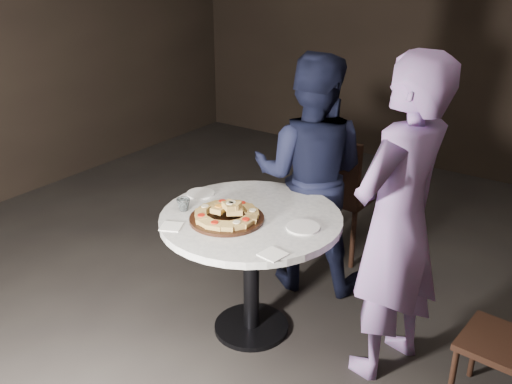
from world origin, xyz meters
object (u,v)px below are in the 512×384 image
table (251,238)px  water_glass (183,205)px  chair_far (338,188)px  focaccia_pile (227,213)px  diner_navy (310,175)px  diner_teal (398,223)px  serving_board (227,219)px

table → water_glass: size_ratio=15.55×
chair_far → table: bearing=92.4°
focaccia_pile → chair_far: chair_far is taller
chair_far → diner_navy: 0.51m
chair_far → diner_teal: 1.29m
serving_board → focaccia_pile: bearing=55.5°
chair_far → diner_navy: bearing=91.7°
water_glass → diner_teal: size_ratio=0.04×
table → diner_teal: bearing=13.6°
focaccia_pile → water_glass: size_ratio=4.70×
diner_navy → diner_teal: (0.81, -0.50, 0.08)m
chair_far → diner_teal: bearing=132.2°
table → serving_board: size_ratio=2.95×
table → diner_navy: bearing=91.4°
table → diner_teal: size_ratio=0.70×
water_glass → chair_far: (0.34, 1.31, -0.27)m
table → chair_far: (-0.02, 1.14, -0.08)m
diner_teal → water_glass: bearing=-59.2°
serving_board → diner_navy: (0.06, 0.82, 0.01)m
table → focaccia_pile: bearing=-121.9°
serving_board → focaccia_pile: focaccia_pile is taller
serving_board → diner_teal: size_ratio=0.24×
focaccia_pile → diner_teal: (0.87, 0.31, 0.06)m
water_glass → diner_teal: (1.16, 0.36, 0.07)m
chair_far → diner_teal: size_ratio=0.54×
table → focaccia_pile: size_ratio=3.31×
table → serving_board: (-0.08, -0.13, 0.16)m
water_glass → diner_teal: 1.21m
diner_teal → table: bearing=-63.0°
table → chair_far: 1.14m
focaccia_pile → diner_teal: bearing=19.8°
focaccia_pile → water_glass: focaccia_pile is taller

